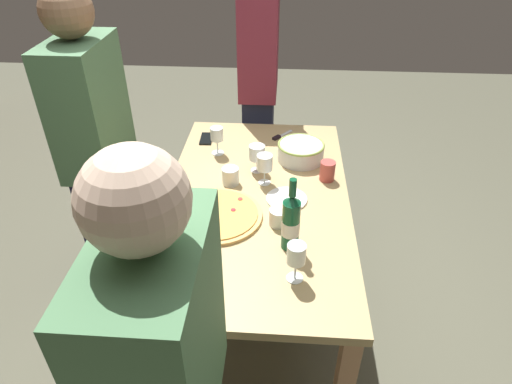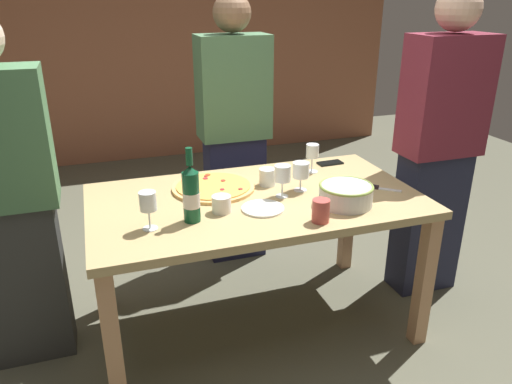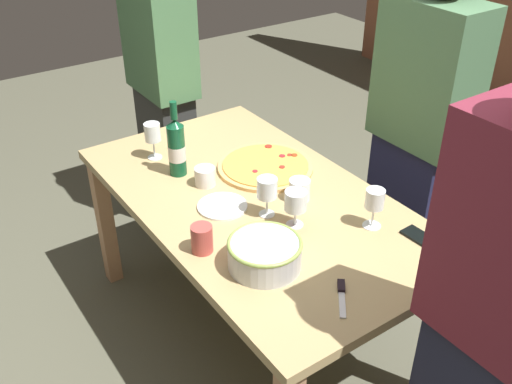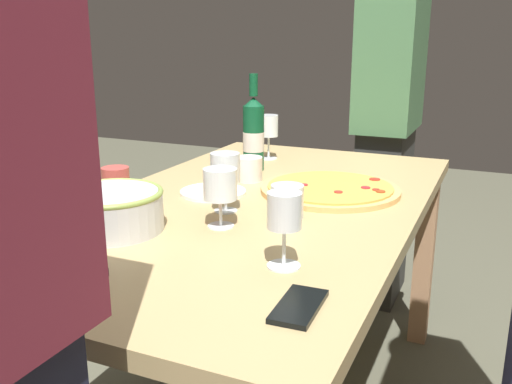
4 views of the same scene
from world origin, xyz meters
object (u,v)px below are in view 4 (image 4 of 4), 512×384
object	(u,v)px
dining_table	(256,231)
serving_bowl	(111,209)
wine_glass_by_bottle	(225,171)
cup_amber	(249,169)
pizza	(330,189)
cell_phone	(299,306)
wine_glass_far_right	(269,127)
wine_glass_near_pizza	(284,214)
cup_spare	(287,202)
person_host	(388,125)
wine_glass_far_left	(220,187)
wine_bottle	(254,134)
side_plate	(213,192)
pizza_knife	(77,276)
cup_ceramic	(116,185)

from	to	relation	value
dining_table	serving_bowl	world-z (taller)	serving_bowl
wine_glass_by_bottle	cup_amber	size ratio (longest dim) A/B	1.83
pizza	dining_table	bearing A→B (deg)	-44.49
cup_amber	cell_phone	bearing A→B (deg)	30.29
serving_bowl	wine_glass_far_right	world-z (taller)	wine_glass_far_right
wine_glass_near_pizza	cup_spare	bearing A→B (deg)	-160.23
wine_glass_near_pizza	person_host	bearing A→B (deg)	-176.42
wine_glass_by_bottle	wine_glass_far_left	size ratio (longest dim) A/B	1.08
pizza	cell_phone	bearing A→B (deg)	12.72
wine_bottle	pizza	bearing A→B (deg)	61.90
person_host	cup_spare	bearing A→B (deg)	7.06
dining_table	side_plate	xyz separation A→B (m)	(-0.02, -0.15, 0.10)
wine_glass_near_pizza	wine_glass_far_right	xyz separation A→B (m)	(-0.95, -0.43, 0.01)
cell_phone	pizza_knife	xyz separation A→B (m)	(0.06, -0.44, 0.00)
wine_glass_far_right	cell_phone	xyz separation A→B (m)	(1.11, 0.52, -0.12)
wine_glass_far_left	side_plate	world-z (taller)	wine_glass_far_left
wine_glass_far_left	person_host	size ratio (longest dim) A/B	0.09
pizza	person_host	distance (m)	0.94
cup_amber	person_host	world-z (taller)	person_host
wine_glass_far_left	pizza_knife	bearing A→B (deg)	-16.20
wine_bottle	pizza_knife	bearing A→B (deg)	3.67
dining_table	serving_bowl	distance (m)	0.45
wine_glass_near_pizza	cup_ceramic	world-z (taller)	wine_glass_near_pizza
cup_spare	side_plate	size ratio (longest dim) A/B	0.45
serving_bowl	side_plate	world-z (taller)	serving_bowl
wine_glass_near_pizza	cup_spare	world-z (taller)	wine_glass_near_pizza
serving_bowl	cup_amber	size ratio (longest dim) A/B	2.91
wine_bottle	wine_glass_far_right	bearing A→B (deg)	-173.54
wine_glass_by_bottle	side_plate	distance (m)	0.21
wine_glass_far_left	side_plate	size ratio (longest dim) A/B	0.75
person_host	wine_glass_far_right	bearing A→B (deg)	-22.66
serving_bowl	wine_glass_by_bottle	world-z (taller)	wine_glass_by_bottle
wine_glass_far_left	wine_bottle	bearing A→B (deg)	-163.33
person_host	wine_glass_near_pizza	bearing A→B (deg)	11.26
wine_bottle	serving_bowl	bearing A→B (deg)	-4.33
pizza	serving_bowl	size ratio (longest dim) A/B	1.64
wine_glass_far_left	cup_ceramic	xyz separation A→B (m)	(-0.06, -0.36, -0.05)
wine_glass_far_right	cup_ceramic	bearing A→B (deg)	-13.08
dining_table	wine_glass_far_left	world-z (taller)	wine_glass_far_left
wine_glass_by_bottle	wine_glass_near_pizza	bearing A→B (deg)	44.30
pizza	wine_bottle	bearing A→B (deg)	-118.10
pizza	cup_spare	size ratio (longest dim) A/B	4.75
cup_spare	cup_ceramic	bearing A→B (deg)	-81.84
serving_bowl	pizza_knife	distance (m)	0.29
cup_spare	wine_bottle	bearing A→B (deg)	-146.60
pizza	person_host	size ratio (longest dim) A/B	0.26
wine_glass_far_left	side_plate	xyz separation A→B (m)	(-0.26, -0.16, -0.10)
cell_phone	dining_table	bearing A→B (deg)	-61.83
pizza	wine_glass_by_bottle	world-z (taller)	wine_glass_by_bottle
wine_glass_near_pizza	cell_phone	world-z (taller)	wine_glass_near_pizza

